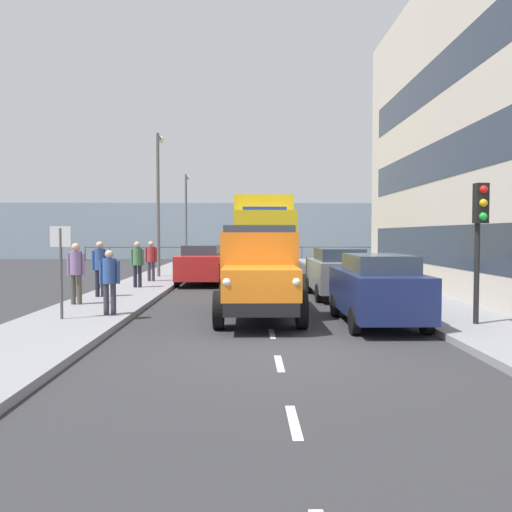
{
  "coord_description": "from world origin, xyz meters",
  "views": [
    {
      "loc": [
        0.54,
        9.59,
        2.2
      ],
      "look_at": [
        0.25,
        -7.75,
        1.46
      ],
      "focal_mm": 35.57,
      "sensor_mm": 36.0,
      "label": 1
    }
  ],
  "objects_px": {
    "car_navy_kerbside_near": "(377,288)",
    "street_sign": "(61,256)",
    "pedestrian_in_dark_coat": "(109,277)",
    "lamp_post_far": "(186,210)",
    "truck_vintage_orange": "(259,274)",
    "pedestrian_with_bag": "(76,268)",
    "lamp_post_promenade": "(159,192)",
    "lorry_cargo_yellow": "(263,237)",
    "pedestrian_strolling": "(137,260)",
    "car_grey_kerbside_1": "(338,272)",
    "pedestrian_couple_a": "(100,264)",
    "car_red_oppositeside_0": "(201,264)",
    "pedestrian_couple_b": "(151,258)",
    "traffic_light_near": "(480,222)"
  },
  "relations": [
    {
      "from": "pedestrian_strolling",
      "to": "car_grey_kerbside_1",
      "type": "bearing_deg",
      "value": 163.96
    },
    {
      "from": "lamp_post_far",
      "to": "pedestrian_couple_b",
      "type": "bearing_deg",
      "value": 90.66
    },
    {
      "from": "lorry_cargo_yellow",
      "to": "pedestrian_in_dark_coat",
      "type": "distance_m",
      "value": 10.99
    },
    {
      "from": "pedestrian_strolling",
      "to": "lamp_post_promenade",
      "type": "distance_m",
      "value": 6.15
    },
    {
      "from": "pedestrian_with_bag",
      "to": "pedestrian_strolling",
      "type": "relative_size",
      "value": 1.01
    },
    {
      "from": "car_navy_kerbside_near",
      "to": "pedestrian_couple_b",
      "type": "distance_m",
      "value": 12.51
    },
    {
      "from": "pedestrian_couple_b",
      "to": "pedestrian_strolling",
      "type": "bearing_deg",
      "value": 89.5
    },
    {
      "from": "pedestrian_with_bag",
      "to": "pedestrian_couple_a",
      "type": "xyz_separation_m",
      "value": [
        -0.17,
        -1.8,
        0.02
      ]
    },
    {
      "from": "lorry_cargo_yellow",
      "to": "lamp_post_promenade",
      "type": "xyz_separation_m",
      "value": [
        5.04,
        -1.9,
        2.19
      ]
    },
    {
      "from": "truck_vintage_orange",
      "to": "pedestrian_in_dark_coat",
      "type": "xyz_separation_m",
      "value": [
        3.82,
        0.07,
        -0.06
      ]
    },
    {
      "from": "lorry_cargo_yellow",
      "to": "traffic_light_near",
      "type": "xyz_separation_m",
      "value": [
        -4.56,
        11.68,
        0.4
      ]
    },
    {
      "from": "pedestrian_couple_b",
      "to": "lamp_post_far",
      "type": "relative_size",
      "value": 0.28
    },
    {
      "from": "truck_vintage_orange",
      "to": "lamp_post_promenade",
      "type": "xyz_separation_m",
      "value": [
        4.64,
        -11.94,
        3.08
      ]
    },
    {
      "from": "car_navy_kerbside_near",
      "to": "pedestrian_couple_b",
      "type": "height_order",
      "value": "pedestrian_couple_b"
    },
    {
      "from": "pedestrian_in_dark_coat",
      "to": "lamp_post_far",
      "type": "xyz_separation_m",
      "value": [
        0.88,
        -23.66,
        2.82
      ]
    },
    {
      "from": "truck_vintage_orange",
      "to": "car_grey_kerbside_1",
      "type": "xyz_separation_m",
      "value": [
        -2.84,
        -4.48,
        -0.28
      ]
    },
    {
      "from": "truck_vintage_orange",
      "to": "car_navy_kerbside_near",
      "type": "bearing_deg",
      "value": 163.46
    },
    {
      "from": "lorry_cargo_yellow",
      "to": "car_red_oppositeside_0",
      "type": "distance_m",
      "value": 3.04
    },
    {
      "from": "car_navy_kerbside_near",
      "to": "street_sign",
      "type": "height_order",
      "value": "street_sign"
    },
    {
      "from": "lorry_cargo_yellow",
      "to": "car_navy_kerbside_near",
      "type": "height_order",
      "value": "lorry_cargo_yellow"
    },
    {
      "from": "lorry_cargo_yellow",
      "to": "lamp_post_promenade",
      "type": "bearing_deg",
      "value": -20.69
    },
    {
      "from": "pedestrian_with_bag",
      "to": "lamp_post_promenade",
      "type": "distance_m",
      "value": 10.55
    },
    {
      "from": "car_navy_kerbside_near",
      "to": "car_grey_kerbside_1",
      "type": "xyz_separation_m",
      "value": [
        0.0,
        -5.32,
        0.0
      ]
    },
    {
      "from": "lorry_cargo_yellow",
      "to": "lamp_post_promenade",
      "type": "relative_size",
      "value": 1.18
    },
    {
      "from": "car_grey_kerbside_1",
      "to": "pedestrian_couple_b",
      "type": "xyz_separation_m",
      "value": [
        7.37,
        -4.78,
        0.29
      ]
    },
    {
      "from": "truck_vintage_orange",
      "to": "street_sign",
      "type": "distance_m",
      "value": 4.89
    },
    {
      "from": "car_grey_kerbside_1",
      "to": "car_navy_kerbside_near",
      "type": "bearing_deg",
      "value": 90.0
    },
    {
      "from": "car_navy_kerbside_near",
      "to": "pedestrian_couple_a",
      "type": "bearing_deg",
      "value": -29.43
    },
    {
      "from": "pedestrian_in_dark_coat",
      "to": "traffic_light_near",
      "type": "height_order",
      "value": "traffic_light_near"
    },
    {
      "from": "pedestrian_with_bag",
      "to": "traffic_light_near",
      "type": "distance_m",
      "value": 10.92
    },
    {
      "from": "truck_vintage_orange",
      "to": "car_red_oppositeside_0",
      "type": "distance_m",
      "value": 9.74
    },
    {
      "from": "car_red_oppositeside_0",
      "to": "lamp_post_far",
      "type": "bearing_deg",
      "value": -80.57
    },
    {
      "from": "pedestrian_strolling",
      "to": "truck_vintage_orange",
      "type": "bearing_deg",
      "value": 124.59
    },
    {
      "from": "car_grey_kerbside_1",
      "to": "pedestrian_with_bag",
      "type": "height_order",
      "value": "pedestrian_with_bag"
    },
    {
      "from": "car_red_oppositeside_0",
      "to": "pedestrian_couple_b",
      "type": "distance_m",
      "value": 2.21
    },
    {
      "from": "pedestrian_in_dark_coat",
      "to": "car_red_oppositeside_0",
      "type": "bearing_deg",
      "value": -98.77
    },
    {
      "from": "lamp_post_promenade",
      "to": "car_grey_kerbside_1",
      "type": "bearing_deg",
      "value": 135.08
    },
    {
      "from": "pedestrian_strolling",
      "to": "pedestrian_couple_a",
      "type": "bearing_deg",
      "value": 78.71
    },
    {
      "from": "car_red_oppositeside_0",
      "to": "pedestrian_strolling",
      "type": "xyz_separation_m",
      "value": [
        2.21,
        2.85,
        0.3
      ]
    },
    {
      "from": "pedestrian_in_dark_coat",
      "to": "pedestrian_strolling",
      "type": "xyz_separation_m",
      "value": [
        0.74,
        -6.68,
        0.08
      ]
    },
    {
      "from": "car_red_oppositeside_0",
      "to": "car_grey_kerbside_1",
      "type": "bearing_deg",
      "value": 136.21
    },
    {
      "from": "car_navy_kerbside_near",
      "to": "street_sign",
      "type": "relative_size",
      "value": 1.76
    },
    {
      "from": "car_grey_kerbside_1",
      "to": "pedestrian_couple_a",
      "type": "height_order",
      "value": "pedestrian_couple_a"
    },
    {
      "from": "pedestrian_strolling",
      "to": "car_red_oppositeside_0",
      "type": "bearing_deg",
      "value": -127.77
    },
    {
      "from": "car_grey_kerbside_1",
      "to": "truck_vintage_orange",
      "type": "bearing_deg",
      "value": 57.62
    },
    {
      "from": "truck_vintage_orange",
      "to": "pedestrian_strolling",
      "type": "bearing_deg",
      "value": -55.41
    },
    {
      "from": "car_red_oppositeside_0",
      "to": "traffic_light_near",
      "type": "xyz_separation_m",
      "value": [
        -7.3,
        11.1,
        1.58
      ]
    },
    {
      "from": "lorry_cargo_yellow",
      "to": "pedestrian_strolling",
      "type": "relative_size",
      "value": 4.62
    },
    {
      "from": "pedestrian_in_dark_coat",
      "to": "pedestrian_couple_b",
      "type": "height_order",
      "value": "pedestrian_couple_b"
    },
    {
      "from": "truck_vintage_orange",
      "to": "street_sign",
      "type": "height_order",
      "value": "truck_vintage_orange"
    }
  ]
}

